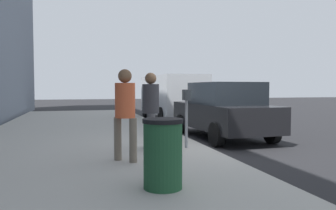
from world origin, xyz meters
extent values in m
plane|color=#232326|center=(0.00, 0.00, 0.00)|extent=(80.00, 80.00, 0.00)
cube|color=#A8A59E|center=(0.00, 3.00, 0.07)|extent=(28.00, 6.00, 0.15)
cylinder|color=gray|center=(-0.45, 0.56, 0.72)|extent=(0.07, 0.07, 1.15)
cube|color=#383D42|center=(-0.55, 0.56, 1.43)|extent=(0.16, 0.11, 0.26)
cube|color=#383D42|center=(-0.35, 0.56, 1.43)|extent=(0.16, 0.11, 0.26)
cube|color=#268C33|center=(-0.55, 0.50, 1.45)|extent=(0.10, 0.01, 0.10)
cube|color=#268C33|center=(-0.35, 0.50, 1.45)|extent=(0.10, 0.01, 0.10)
cylinder|color=#47474C|center=(-0.25, 1.42, 0.58)|extent=(0.15, 0.15, 0.86)
cylinder|color=#47474C|center=(-0.64, 1.46, 0.58)|extent=(0.15, 0.15, 0.86)
cylinder|color=#333338|center=(-0.44, 1.44, 1.35)|extent=(0.39, 0.39, 0.68)
sphere|color=brown|center=(-0.44, 1.44, 1.82)|extent=(0.27, 0.27, 0.27)
cylinder|color=#726656|center=(-1.41, 2.32, 0.58)|extent=(0.15, 0.15, 0.86)
cylinder|color=#726656|center=(-1.71, 2.05, 0.58)|extent=(0.15, 0.15, 0.86)
cylinder|color=#D85933|center=(-1.56, 2.19, 1.36)|extent=(0.40, 0.40, 0.68)
sphere|color=brown|center=(-1.56, 2.19, 1.83)|extent=(0.27, 0.27, 0.27)
cube|color=black|center=(1.75, -1.35, 0.71)|extent=(4.47, 2.01, 0.76)
cube|color=black|center=(1.55, -1.36, 1.43)|extent=(2.26, 1.78, 0.68)
cylinder|color=black|center=(3.14, -0.42, 0.33)|extent=(0.67, 0.25, 0.66)
cylinder|color=black|center=(3.21, -2.17, 0.33)|extent=(0.67, 0.25, 0.66)
cylinder|color=black|center=(0.29, -0.53, 0.33)|extent=(0.67, 0.25, 0.66)
cylinder|color=black|center=(0.35, -2.28, 0.33)|extent=(0.67, 0.25, 0.66)
cube|color=silver|center=(7.82, -1.35, 1.28)|extent=(5.25, 2.12, 1.80)
cylinder|color=black|center=(9.49, -0.36, 0.38)|extent=(0.76, 0.24, 0.76)
cylinder|color=black|center=(9.53, -2.26, 0.38)|extent=(0.76, 0.24, 0.76)
cylinder|color=black|center=(6.11, -0.44, 0.38)|extent=(0.76, 0.24, 0.76)
cylinder|color=black|center=(6.15, -2.34, 0.38)|extent=(0.76, 0.24, 0.76)
cylinder|color=#1E4C2D|center=(-3.50, 1.90, 0.62)|extent=(0.56, 0.56, 0.95)
cylinder|color=black|center=(-3.50, 1.90, 1.13)|extent=(0.59, 0.59, 0.06)
camera|label=1|loc=(-8.18, 3.06, 1.60)|focal=36.10mm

